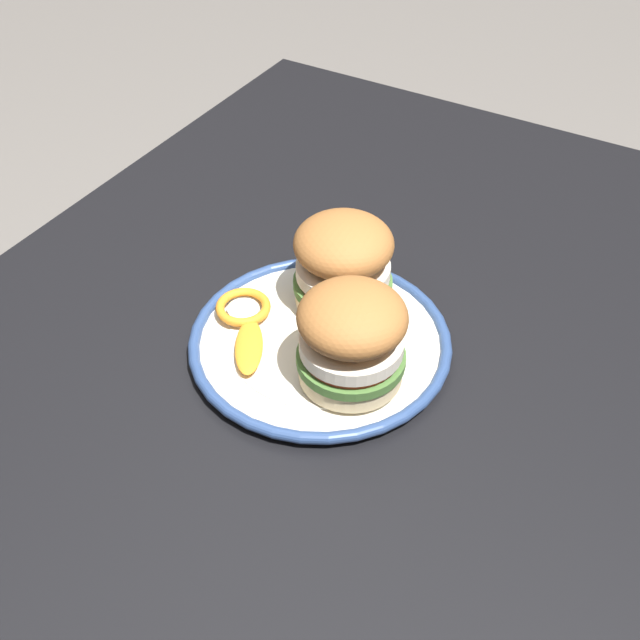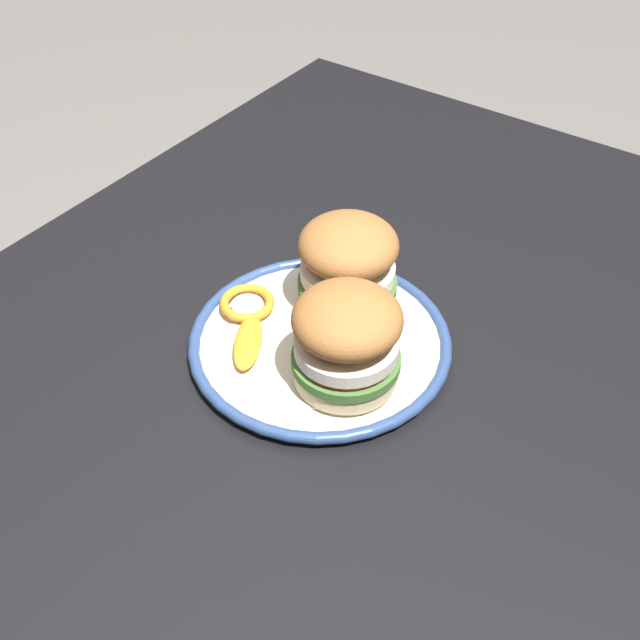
{
  "view_description": "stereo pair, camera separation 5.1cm",
  "coord_description": "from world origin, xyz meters",
  "px_view_note": "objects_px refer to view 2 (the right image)",
  "views": [
    {
      "loc": [
        -0.43,
        -0.26,
        1.35
      ],
      "look_at": [
        0.08,
        0.04,
        0.81
      ],
      "focal_mm": 45.25,
      "sensor_mm": 36.0,
      "label": 1
    },
    {
      "loc": [
        -0.41,
        -0.3,
        1.35
      ],
      "look_at": [
        0.08,
        0.04,
        0.81
      ],
      "focal_mm": 45.25,
      "sensor_mm": 36.0,
      "label": 2
    }
  ],
  "objects_px": {
    "dinner_plate": "(320,342)",
    "sandwich_half_right": "(347,338)",
    "dining_table": "(310,481)",
    "sandwich_half_left": "(348,264)"
  },
  "relations": [
    {
      "from": "dining_table",
      "to": "sandwich_half_right",
      "type": "relative_size",
      "value": 8.96
    },
    {
      "from": "dining_table",
      "to": "sandwich_half_right",
      "type": "distance_m",
      "value": 0.18
    },
    {
      "from": "sandwich_half_left",
      "to": "dining_table",
      "type": "bearing_deg",
      "value": -159.97
    },
    {
      "from": "dining_table",
      "to": "sandwich_half_right",
      "type": "bearing_deg",
      "value": -12.88
    },
    {
      "from": "dinner_plate",
      "to": "sandwich_half_right",
      "type": "height_order",
      "value": "sandwich_half_right"
    },
    {
      "from": "dining_table",
      "to": "dinner_plate",
      "type": "relative_size",
      "value": 4.81
    },
    {
      "from": "sandwich_half_left",
      "to": "sandwich_half_right",
      "type": "relative_size",
      "value": 0.98
    },
    {
      "from": "dinner_plate",
      "to": "sandwich_half_right",
      "type": "distance_m",
      "value": 0.08
    },
    {
      "from": "sandwich_half_left",
      "to": "sandwich_half_right",
      "type": "xyz_separation_m",
      "value": [
        -0.09,
        -0.06,
        0.0
      ]
    },
    {
      "from": "sandwich_half_left",
      "to": "sandwich_half_right",
      "type": "distance_m",
      "value": 0.11
    }
  ]
}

